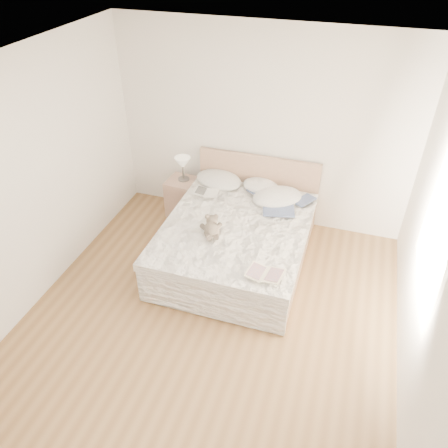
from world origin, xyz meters
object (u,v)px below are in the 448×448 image
at_px(nightstand, 184,197).
at_px(teddy_bear, 211,233).
at_px(bed, 237,240).
at_px(childrens_book, 265,274).
at_px(table_lamp, 183,164).
at_px(photo_book, 207,192).

bearing_deg(nightstand, teddy_bear, -54.13).
bearing_deg(bed, childrens_book, -57.60).
relative_size(childrens_book, teddy_bear, 1.20).
bearing_deg(table_lamp, photo_book, -35.31).
bearing_deg(nightstand, table_lamp, 93.04).
bearing_deg(nightstand, bed, -35.99).
bearing_deg(childrens_book, bed, 130.46).
bearing_deg(bed, table_lamp, 142.83).
xyz_separation_m(nightstand, table_lamp, (-0.00, 0.03, 0.53)).
xyz_separation_m(table_lamp, childrens_book, (1.59, -1.66, -0.18)).
distance_m(bed, childrens_book, 1.08).
distance_m(table_lamp, teddy_bear, 1.47).
xyz_separation_m(nightstand, childrens_book, (1.59, -1.62, 0.35)).
distance_m(nightstand, photo_book, 0.66).
height_order(childrens_book, teddy_bear, teddy_bear).
distance_m(table_lamp, childrens_book, 2.30).
height_order(bed, childrens_book, bed).
bearing_deg(teddy_bear, nightstand, 102.01).
distance_m(photo_book, teddy_bear, 0.93).
xyz_separation_m(photo_book, childrens_book, (1.12, -1.32, 0.00)).
height_order(bed, table_lamp, bed).
relative_size(nightstand, photo_book, 1.69).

